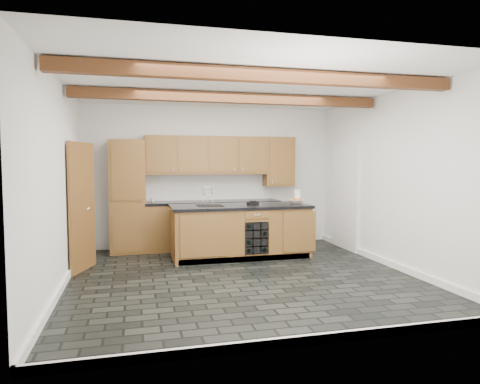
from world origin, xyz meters
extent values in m
plane|color=black|center=(0.00, 0.00, 0.00)|extent=(5.00, 5.00, 0.00)
plane|color=white|center=(0.00, 2.50, 1.40)|extent=(5.00, 0.00, 5.00)
plane|color=white|center=(-2.50, 0.00, 1.40)|extent=(0.00, 5.00, 5.00)
plane|color=white|center=(2.50, 0.00, 1.40)|extent=(0.00, 5.00, 5.00)
plane|color=white|center=(0.00, 0.00, 2.80)|extent=(5.00, 5.00, 0.00)
cube|color=#582E16|center=(0.00, -1.20, 2.70)|extent=(4.90, 0.15, 0.15)
cube|color=#582E16|center=(0.00, 0.60, 2.70)|extent=(4.90, 0.15, 0.15)
cube|color=white|center=(-2.48, 0.00, 0.05)|extent=(0.04, 5.00, 0.10)
cube|color=white|center=(2.48, 0.00, 0.05)|extent=(0.04, 5.00, 0.10)
cube|color=white|center=(0.00, -2.48, 0.05)|extent=(5.00, 0.04, 0.10)
cube|color=white|center=(-2.47, 1.30, 1.02)|extent=(0.06, 0.94, 2.04)
cube|color=brown|center=(-2.32, 0.95, 1.00)|extent=(0.31, 0.77, 2.00)
cube|color=white|center=(2.47, 1.50, 1.02)|extent=(0.06, 0.98, 2.04)
cube|color=black|center=(2.50, 1.50, 1.00)|extent=(0.02, 0.86, 1.96)
cube|color=brown|center=(-1.65, 2.20, 1.05)|extent=(0.65, 0.60, 2.10)
cube|color=brown|center=(-0.02, 2.20, 0.44)|extent=(2.60, 0.60, 0.88)
cube|color=black|center=(-0.02, 2.20, 0.91)|extent=(2.64, 0.62, 0.05)
cube|color=white|center=(-0.02, 2.49, 1.19)|extent=(2.60, 0.02, 0.52)
cube|color=brown|center=(-0.12, 2.33, 1.83)|extent=(2.40, 0.35, 0.75)
cube|color=brown|center=(1.38, 2.33, 1.70)|extent=(0.60, 0.35, 1.00)
cube|color=brown|center=(0.30, 1.30, 0.44)|extent=(2.40, 0.90, 0.88)
cube|color=black|center=(0.30, 1.30, 0.91)|extent=(2.46, 0.96, 0.05)
cube|color=brown|center=(-0.42, 0.84, 0.48)|extent=(0.80, 0.02, 0.70)
cube|color=brown|center=(1.25, 0.84, 0.48)|extent=(0.60, 0.02, 0.70)
cube|color=black|center=(0.48, 0.99, 0.40)|extent=(0.42, 0.30, 0.56)
cylinder|color=black|center=(0.62, 0.95, 0.47)|extent=(0.07, 0.26, 0.07)
cylinder|color=black|center=(0.34, 0.95, 0.33)|extent=(0.07, 0.26, 0.07)
cylinder|color=black|center=(0.34, 0.95, 0.19)|extent=(0.07, 0.26, 0.07)
cylinder|color=black|center=(0.34, 0.95, 0.61)|extent=(0.07, 0.26, 0.07)
cylinder|color=black|center=(0.62, 0.95, 0.19)|extent=(0.07, 0.26, 0.07)
cube|color=black|center=(-0.25, 1.30, 0.93)|extent=(0.45, 0.40, 0.02)
cylinder|color=silver|center=(-0.25, 1.48, 1.03)|extent=(0.02, 0.02, 0.20)
torus|color=silver|center=(-0.25, 1.48, 1.17)|extent=(0.18, 0.02, 0.18)
cylinder|color=silver|center=(-0.33, 1.48, 0.97)|extent=(0.02, 0.02, 0.08)
cylinder|color=silver|center=(-0.17, 1.48, 0.97)|extent=(0.02, 0.02, 0.08)
cube|color=black|center=(0.56, 1.38, 0.95)|extent=(0.22, 0.15, 0.04)
cylinder|color=black|center=(0.56, 1.38, 0.98)|extent=(0.13, 0.13, 0.02)
imported|color=beige|center=(1.38, 1.32, 0.96)|extent=(0.33, 0.33, 0.07)
sphere|color=#B51819|center=(1.43, 1.32, 1.00)|extent=(0.07, 0.07, 0.07)
sphere|color=orange|center=(1.40, 1.37, 1.00)|extent=(0.07, 0.07, 0.07)
sphere|color=#579528|center=(1.34, 1.35, 1.00)|extent=(0.07, 0.07, 0.07)
sphere|color=#C4491D|center=(1.34, 1.30, 1.00)|extent=(0.07, 0.07, 0.07)
sphere|color=orange|center=(1.39, 1.28, 1.00)|extent=(0.07, 0.07, 0.07)
cylinder|color=white|center=(1.42, 1.37, 1.05)|extent=(0.12, 0.12, 0.25)
imported|color=white|center=(-1.18, 2.24, 0.97)|extent=(0.12, 0.12, 0.09)
camera|label=1|loc=(-1.54, -6.05, 1.69)|focal=32.00mm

